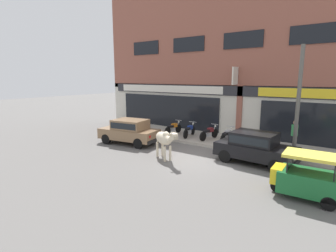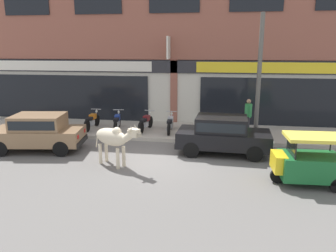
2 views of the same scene
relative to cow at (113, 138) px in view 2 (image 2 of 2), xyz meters
name	(u,v)px [view 2 (image 2 of 2)]	position (x,y,z in m)	size (l,w,h in m)	color
ground_plane	(153,159)	(1.21, 0.91, -1.01)	(90.00, 90.00, 0.00)	#605E5B
sidewalk	(169,131)	(1.21, 4.78, -0.93)	(19.00, 3.34, 0.16)	#A8A093
shop_building	(175,28)	(1.21, 6.71, 3.94)	(23.00, 1.40, 10.28)	#8E5142
cow	(113,138)	(0.00, 0.00, 0.00)	(1.95, 1.26, 1.61)	beige
car_0	(223,133)	(3.73, 1.94, -0.19)	(3.68, 1.77, 1.46)	black
car_1	(38,131)	(-3.49, 1.20, -0.19)	(3.76, 2.09, 1.46)	black
auto_rickshaw	(307,163)	(6.20, -0.64, -0.35)	(2.01, 1.23, 1.52)	black
motorcycle_0	(92,121)	(-2.51, 4.34, -0.46)	(0.52, 1.81, 0.88)	black
motorcycle_1	(117,122)	(-1.24, 4.34, -0.46)	(0.57, 1.80, 0.88)	black
motorcycle_2	(146,123)	(0.14, 4.39, -0.46)	(0.56, 1.81, 0.88)	black
motorcycle_3	(170,124)	(1.33, 4.33, -0.46)	(0.52, 1.81, 0.88)	black
pedestrian	(248,113)	(4.88, 4.56, 0.14)	(0.32, 0.48, 1.60)	#2D2D33
utility_pole	(259,79)	(5.11, 3.41, 1.75)	(0.18, 0.18, 5.20)	#595651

